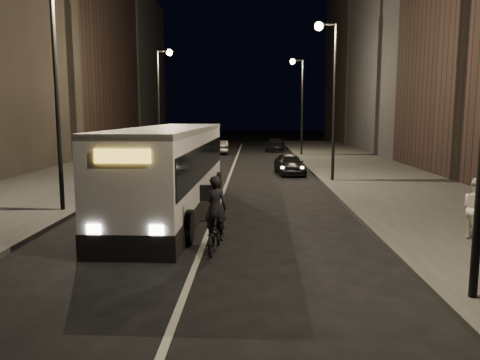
# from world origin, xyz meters

# --- Properties ---
(ground) EXTENTS (180.00, 180.00, 0.00)m
(ground) POSITION_xyz_m (0.00, 0.00, 0.00)
(ground) COLOR black
(ground) RESTS_ON ground
(sidewalk_right) EXTENTS (7.00, 70.00, 0.16)m
(sidewalk_right) POSITION_xyz_m (8.50, 14.00, 0.08)
(sidewalk_right) COLOR #333331
(sidewalk_right) RESTS_ON ground
(sidewalk_left) EXTENTS (7.00, 70.00, 0.16)m
(sidewalk_left) POSITION_xyz_m (-8.50, 14.00, 0.08)
(sidewalk_left) COLOR #333331
(sidewalk_left) RESTS_ON ground
(building_row_right) EXTENTS (8.00, 61.00, 21.00)m
(building_row_right) POSITION_xyz_m (16.00, 27.50, 10.50)
(building_row_right) COLOR black
(building_row_right) RESTS_ON ground
(building_row_left) EXTENTS (8.00, 61.00, 22.00)m
(building_row_left) POSITION_xyz_m (-16.00, 28.50, 11.00)
(building_row_left) COLOR black
(building_row_left) RESTS_ON ground
(streetlight_right_near) EXTENTS (1.20, 0.44, 8.12)m
(streetlight_right_near) POSITION_xyz_m (5.33, -4.00, 5.36)
(streetlight_right_near) COLOR black
(streetlight_right_near) RESTS_ON sidewalk_right
(streetlight_right_mid) EXTENTS (1.20, 0.44, 8.12)m
(streetlight_right_mid) POSITION_xyz_m (5.33, 12.00, 5.36)
(streetlight_right_mid) COLOR black
(streetlight_right_mid) RESTS_ON sidewalk_right
(streetlight_right_far) EXTENTS (1.20, 0.44, 8.12)m
(streetlight_right_far) POSITION_xyz_m (5.33, 28.00, 5.36)
(streetlight_right_far) COLOR black
(streetlight_right_far) RESTS_ON sidewalk_right
(streetlight_left_near) EXTENTS (1.20, 0.44, 8.12)m
(streetlight_left_near) POSITION_xyz_m (-5.33, 4.00, 5.36)
(streetlight_left_near) COLOR black
(streetlight_left_near) RESTS_ON sidewalk_left
(streetlight_left_far) EXTENTS (1.20, 0.44, 8.12)m
(streetlight_left_far) POSITION_xyz_m (-5.33, 22.00, 5.36)
(streetlight_left_far) COLOR black
(streetlight_left_far) RESTS_ON sidewalk_left
(city_bus) EXTENTS (2.99, 11.80, 3.16)m
(city_bus) POSITION_xyz_m (-1.60, 4.25, 1.72)
(city_bus) COLOR silver
(city_bus) RESTS_ON ground
(cyclist_on_bicycle) EXTENTS (0.80, 1.84, 2.06)m
(cyclist_on_bicycle) POSITION_xyz_m (0.40, -0.59, 0.69)
(cyclist_on_bicycle) COLOR black
(cyclist_on_bicycle) RESTS_ON ground
(pedestrian_woman) EXTENTS (0.83, 0.97, 1.74)m
(pedestrian_woman) POSITION_xyz_m (7.59, 0.23, 1.03)
(pedestrian_woman) COLOR silver
(pedestrian_woman) RESTS_ON sidewalk_right
(car_near) EXTENTS (1.94, 3.91, 1.28)m
(car_near) POSITION_xyz_m (3.60, 15.51, 0.64)
(car_near) COLOR black
(car_near) RESTS_ON ground
(car_mid) EXTENTS (1.47, 3.78, 1.23)m
(car_mid) POSITION_xyz_m (-1.55, 30.20, 0.61)
(car_mid) COLOR #343336
(car_mid) RESTS_ON ground
(car_far) EXTENTS (2.13, 4.47, 1.26)m
(car_far) POSITION_xyz_m (3.60, 33.56, 0.63)
(car_far) COLOR black
(car_far) RESTS_ON ground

